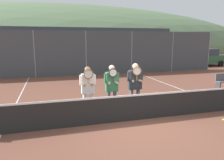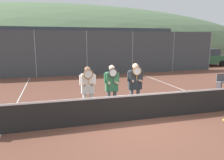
{
  "view_description": "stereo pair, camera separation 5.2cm",
  "coord_description": "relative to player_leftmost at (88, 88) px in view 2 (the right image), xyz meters",
  "views": [
    {
      "loc": [
        -2.73,
        -6.54,
        2.71
      ],
      "look_at": [
        -0.56,
        0.93,
        1.25
      ],
      "focal_mm": 35.0,
      "sensor_mm": 36.0,
      "label": 1
    },
    {
      "loc": [
        -2.68,
        -6.56,
        2.71
      ],
      "look_at": [
        -0.56,
        0.93,
        1.25
      ],
      "focal_mm": 35.0,
      "sensor_mm": 36.0,
      "label": 2
    }
  ],
  "objects": [
    {
      "name": "court_line_left_sideline",
      "position": [
        -2.69,
        2.23,
        -1.05
      ],
      "size": [
        0.05,
        16.0,
        0.01
      ],
      "primitive_type": "cube",
      "color": "white",
      "rests_on": "ground_plane"
    },
    {
      "name": "car_far_left",
      "position": [
        -5.02,
        11.73,
        -0.12
      ],
      "size": [
        4.64,
        2.09,
        1.84
      ],
      "color": "navy",
      "rests_on": "ground_plane"
    },
    {
      "name": "hill_distant",
      "position": [
        1.48,
        55.24,
        -1.05
      ],
      "size": [
        116.11,
        64.5,
        22.58
      ],
      "color": "#5B7551",
      "rests_on": "ground_plane"
    },
    {
      "name": "tennis_net",
      "position": [
        1.48,
        -0.77,
        -0.59
      ],
      "size": [
        11.2,
        0.09,
        1.0
      ],
      "color": "gray",
      "rests_on": "ground_plane"
    },
    {
      "name": "player_leftmost",
      "position": [
        0.0,
        0.0,
        0.0
      ],
      "size": [
        0.57,
        0.34,
        1.79
      ],
      "color": "white",
      "rests_on": "ground_plane"
    },
    {
      "name": "player_center_left",
      "position": [
        0.87,
        0.03,
        0.01
      ],
      "size": [
        0.56,
        0.34,
        1.81
      ],
      "color": "#56565B",
      "rests_on": "ground_plane"
    },
    {
      "name": "fence_back",
      "position": [
        1.48,
        9.15,
        0.61
      ],
      "size": [
        22.23,
        0.06,
        3.33
      ],
      "color": "gray",
      "rests_on": "ground_plane"
    },
    {
      "name": "car_right_of_center",
      "position": [
        9.06,
        11.73,
        -0.17
      ],
      "size": [
        4.4,
        2.09,
        1.72
      ],
      "color": "#285638",
      "rests_on": "ground_plane"
    },
    {
      "name": "tennis_ball_on_court",
      "position": [
        4.31,
        -1.65,
        -1.02
      ],
      "size": [
        0.07,
        0.07,
        0.07
      ],
      "color": "#CCDB33",
      "rests_on": "ground_plane"
    },
    {
      "name": "court_line_right_sideline",
      "position": [
        5.64,
        2.23,
        -1.05
      ],
      "size": [
        0.05,
        16.0,
        0.01
      ],
      "primitive_type": "cube",
      "color": "white",
      "rests_on": "ground_plane"
    },
    {
      "name": "car_left_of_center",
      "position": [
        -0.2,
        11.81,
        -0.1
      ],
      "size": [
        4.15,
        1.99,
        1.89
      ],
      "color": "navy",
      "rests_on": "ground_plane"
    },
    {
      "name": "ground_plane",
      "position": [
        1.48,
        -0.77,
        -1.05
      ],
      "size": [
        120.0,
        120.0,
        0.0
      ],
      "primitive_type": "plane",
      "color": "brown"
    },
    {
      "name": "clubhouse_building",
      "position": [
        0.83,
        17.41,
        0.9
      ],
      "size": [
        21.9,
        5.5,
        3.88
      ],
      "color": "#9EA3A8",
      "rests_on": "ground_plane"
    },
    {
      "name": "car_far_right",
      "position": [
        13.94,
        11.65,
        -0.16
      ],
      "size": [
        4.51,
        2.08,
        1.76
      ],
      "color": "#285638",
      "rests_on": "ground_plane"
    },
    {
      "name": "car_center",
      "position": [
        4.37,
        11.57,
        -0.18
      ],
      "size": [
        4.12,
        1.95,
        1.71
      ],
      "color": "silver",
      "rests_on": "ground_plane"
    },
    {
      "name": "player_center_right",
      "position": [
        1.77,
        0.03,
        0.05
      ],
      "size": [
        0.61,
        0.34,
        1.85
      ],
      "color": "#56565B",
      "rests_on": "ground_plane"
    }
  ]
}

